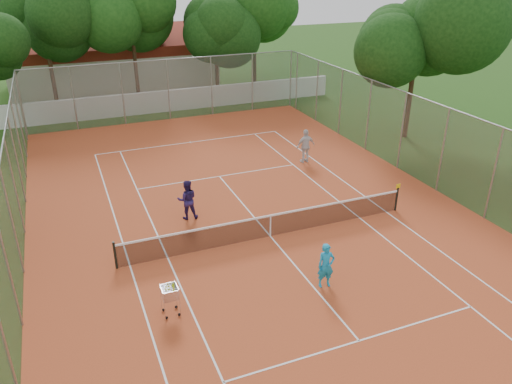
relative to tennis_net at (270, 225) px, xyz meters
name	(u,v)px	position (x,y,z in m)	size (l,w,h in m)	color
ground	(270,237)	(0.00, 0.00, -0.51)	(120.00, 120.00, 0.00)	#1B3C10
court_pad	(270,236)	(0.00, 0.00, -0.50)	(18.00, 34.00, 0.02)	#B04722
court_lines	(270,236)	(0.00, 0.00, -0.49)	(10.98, 23.78, 0.01)	white
tennis_net	(270,225)	(0.00, 0.00, 0.00)	(11.88, 0.10, 0.98)	black
perimeter_fence	(271,191)	(0.00, 0.00, 1.49)	(18.00, 34.00, 4.00)	slate
boundary_wall	(163,101)	(0.00, 19.00, 0.24)	(26.00, 0.30, 1.50)	white
clubhouse	(113,58)	(-2.00, 29.00, 1.69)	(16.40, 9.00, 4.40)	beige
tropical_trees	(150,33)	(0.00, 22.00, 4.49)	(29.00, 19.00, 10.00)	black
player_near	(326,266)	(0.39, -3.67, 0.30)	(0.58, 0.38, 1.58)	#1691C3
player_far_left	(187,200)	(-2.60, 2.72, 0.37)	(0.83, 0.65, 1.72)	#271A50
player_far_right	(306,146)	(4.88, 6.53, 0.42)	(1.07, 0.45, 1.82)	silver
ball_hopper	(170,299)	(-4.72, -3.18, 0.05)	(0.52, 0.52, 1.08)	silver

